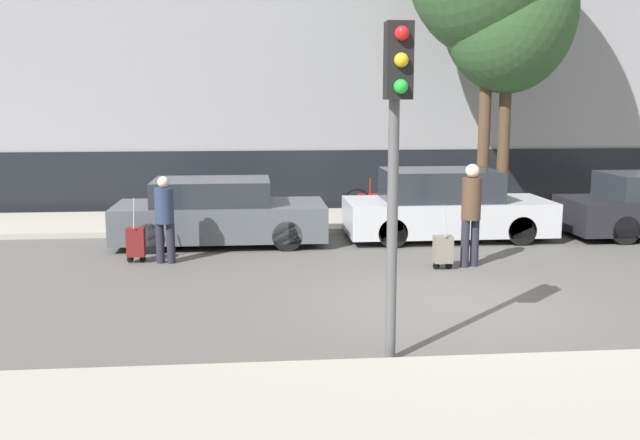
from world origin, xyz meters
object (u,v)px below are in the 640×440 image
at_px(bare_tree_near_crossing, 509,11).
at_px(pedestrian_right, 471,208).
at_px(pedestrian_left, 164,215).
at_px(traffic_light, 396,126).
at_px(parked_car_1, 445,207).
at_px(parked_bicycle, 378,202).
at_px(trolley_right, 443,249).
at_px(parked_car_0, 219,213).
at_px(trolley_left, 136,242).

bearing_deg(bare_tree_near_crossing, pedestrian_right, -115.81).
distance_m(pedestrian_left, traffic_light, 6.44).
height_order(parked_car_1, parked_bicycle, parked_car_1).
bearing_deg(pedestrian_left, pedestrian_right, 1.15).
bearing_deg(traffic_light, trolley_right, 68.13).
relative_size(traffic_light, parked_bicycle, 2.12).
xyz_separation_m(pedestrian_left, trolley_right, (4.90, -0.94, -0.54)).
bearing_deg(parked_car_0, bare_tree_near_crossing, 15.58).
relative_size(pedestrian_right, trolley_right, 1.62).
bearing_deg(bare_tree_near_crossing, traffic_light, -116.29).
relative_size(trolley_left, traffic_light, 0.32).
bearing_deg(pedestrian_left, parked_car_0, 71.62).
distance_m(pedestrian_left, pedestrian_right, 5.49).
xyz_separation_m(parked_car_1, trolley_right, (-0.76, -2.71, -0.33)).
height_order(parked_car_0, bare_tree_near_crossing, bare_tree_near_crossing).
distance_m(parked_car_1, parked_bicycle, 2.48).
height_order(parked_car_1, pedestrian_right, pedestrian_right).
bearing_deg(pedestrian_left, traffic_light, -50.06).
distance_m(parked_car_0, traffic_light, 7.64).
bearing_deg(pedestrian_right, trolley_right, -179.94).
height_order(pedestrian_left, parked_bicycle, pedestrian_left).
bearing_deg(bare_tree_near_crossing, trolley_right, -120.32).
xyz_separation_m(trolley_left, pedestrian_right, (5.97, -0.88, 0.67)).
height_order(trolley_left, parked_bicycle, trolley_left).
height_order(pedestrian_left, trolley_left, pedestrian_left).
bearing_deg(bare_tree_near_crossing, trolley_left, -156.87).
distance_m(parked_car_0, parked_bicycle, 4.39).
bearing_deg(trolley_right, trolley_left, 169.26).
height_order(pedestrian_left, trolley_right, pedestrian_left).
xyz_separation_m(trolley_left, bare_tree_near_crossing, (8.06, 3.44, 4.56)).
distance_m(trolley_left, trolley_right, 5.54).
bearing_deg(traffic_light, pedestrian_right, 63.26).
height_order(pedestrian_left, pedestrian_right, pedestrian_right).
xyz_separation_m(trolley_left, parked_bicycle, (5.15, 3.91, 0.11)).
relative_size(parked_car_1, bare_tree_near_crossing, 0.64).
distance_m(parked_bicycle, bare_tree_near_crossing, 5.34).
height_order(pedestrian_right, trolley_right, pedestrian_right).
distance_m(parked_car_1, trolley_right, 2.84).
xyz_separation_m(trolley_right, traffic_light, (-1.76, -4.39, 2.32)).
bearing_deg(trolley_right, pedestrian_right, 16.36).
relative_size(pedestrian_right, bare_tree_near_crossing, 0.27).
xyz_separation_m(pedestrian_right, traffic_light, (-2.29, -4.54, 1.62)).
height_order(trolley_right, traffic_light, traffic_light).
relative_size(parked_car_0, traffic_light, 1.14).
relative_size(traffic_light, bare_tree_near_crossing, 0.56).
bearing_deg(parked_car_0, trolley_right, -33.19).
bearing_deg(pedestrian_right, pedestrian_left, 155.44).
relative_size(parked_car_1, pedestrian_left, 2.71).
bearing_deg(parked_car_1, traffic_light, -109.55).
xyz_separation_m(parked_car_1, pedestrian_right, (-0.23, -2.56, 0.37)).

